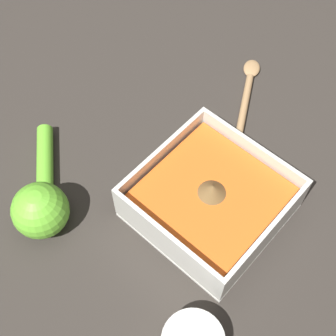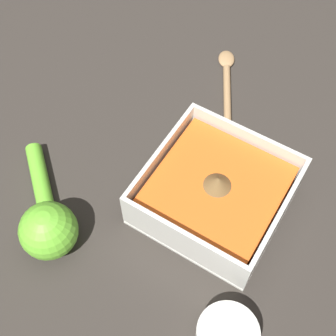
% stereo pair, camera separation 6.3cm
% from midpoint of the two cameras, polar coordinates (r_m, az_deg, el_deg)
% --- Properties ---
extents(ground_plane, '(4.00, 4.00, 0.00)m').
position_cam_midpoint_polar(ground_plane, '(0.67, 3.90, -5.95)').
color(ground_plane, '#332D28').
extents(square_dish, '(0.19, 0.19, 0.07)m').
position_cam_midpoint_polar(square_dish, '(0.65, 3.07, -3.41)').
color(square_dish, silver).
rests_on(square_dish, ground_plane).
extents(spice_bowl, '(0.08, 0.08, 0.03)m').
position_cam_midpoint_polar(spice_bowl, '(0.60, 4.01, -20.00)').
color(spice_bowl, silver).
rests_on(spice_bowl, ground_plane).
extents(lemon_squeezer, '(0.17, 0.15, 0.08)m').
position_cam_midpoint_polar(lemon_squeezer, '(0.65, -17.23, -6.67)').
color(lemon_squeezer, '#6BC633').
rests_on(lemon_squeezer, ground_plane).
extents(wooden_spoon, '(0.13, 0.21, 0.01)m').
position_cam_midpoint_polar(wooden_spoon, '(0.79, 4.92, 8.92)').
color(wooden_spoon, tan).
rests_on(wooden_spoon, ground_plane).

